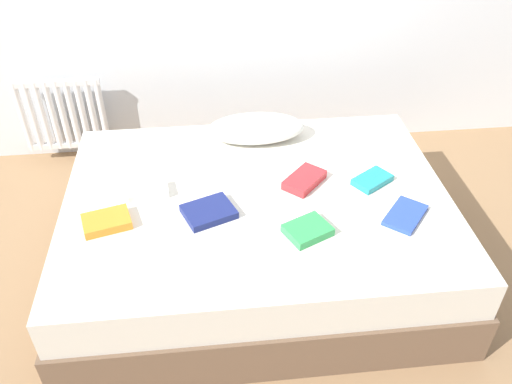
{
  "coord_description": "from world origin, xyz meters",
  "views": [
    {
      "loc": [
        -0.23,
        -2.11,
        2.16
      ],
      "look_at": [
        0.0,
        0.05,
        0.48
      ],
      "focal_mm": 36.95,
      "sensor_mm": 36.0,
      "label": 1
    }
  ],
  "objects_px": {
    "textbook_red": "(304,180)",
    "textbook_orange": "(107,222)",
    "textbook_teal": "(372,180)",
    "textbook_navy": "(209,212)",
    "textbook_blue": "(405,215)",
    "radiator": "(63,115)",
    "pillow": "(256,128)",
    "textbook_white": "(148,191)",
    "textbook_green": "(308,230)",
    "bed": "(257,232)"
  },
  "relations": [
    {
      "from": "textbook_green",
      "to": "radiator",
      "type": "bearing_deg",
      "value": 107.55
    },
    {
      "from": "textbook_teal",
      "to": "textbook_orange",
      "type": "bearing_deg",
      "value": 154.63
    },
    {
      "from": "textbook_teal",
      "to": "textbook_green",
      "type": "distance_m",
      "value": 0.55
    },
    {
      "from": "bed",
      "to": "textbook_white",
      "type": "distance_m",
      "value": 0.62
    },
    {
      "from": "textbook_navy",
      "to": "textbook_orange",
      "type": "height_order",
      "value": "textbook_orange"
    },
    {
      "from": "pillow",
      "to": "textbook_teal",
      "type": "distance_m",
      "value": 0.75
    },
    {
      "from": "textbook_red",
      "to": "textbook_teal",
      "type": "bearing_deg",
      "value": -52.25
    },
    {
      "from": "bed",
      "to": "textbook_orange",
      "type": "relative_size",
      "value": 9.12
    },
    {
      "from": "pillow",
      "to": "textbook_teal",
      "type": "bearing_deg",
      "value": -41.23
    },
    {
      "from": "radiator",
      "to": "textbook_orange",
      "type": "height_order",
      "value": "radiator"
    },
    {
      "from": "bed",
      "to": "textbook_white",
      "type": "xyz_separation_m",
      "value": [
        -0.56,
        0.06,
        0.27
      ]
    },
    {
      "from": "textbook_teal",
      "to": "radiator",
      "type": "bearing_deg",
      "value": 113.98
    },
    {
      "from": "textbook_green",
      "to": "bed",
      "type": "bearing_deg",
      "value": 97.07
    },
    {
      "from": "textbook_green",
      "to": "textbook_red",
      "type": "bearing_deg",
      "value": 56.46
    },
    {
      "from": "textbook_teal",
      "to": "textbook_orange",
      "type": "distance_m",
      "value": 1.36
    },
    {
      "from": "textbook_blue",
      "to": "textbook_white",
      "type": "distance_m",
      "value": 1.29
    },
    {
      "from": "bed",
      "to": "pillow",
      "type": "distance_m",
      "value": 0.63
    },
    {
      "from": "textbook_orange",
      "to": "textbook_navy",
      "type": "bearing_deg",
      "value": -12.54
    },
    {
      "from": "textbook_green",
      "to": "textbook_teal",
      "type": "bearing_deg",
      "value": 15.48
    },
    {
      "from": "textbook_red",
      "to": "textbook_green",
      "type": "bearing_deg",
      "value": -145.29
    },
    {
      "from": "textbook_blue",
      "to": "textbook_orange",
      "type": "height_order",
      "value": "textbook_orange"
    },
    {
      "from": "radiator",
      "to": "pillow",
      "type": "height_order",
      "value": "pillow"
    },
    {
      "from": "radiator",
      "to": "textbook_orange",
      "type": "bearing_deg",
      "value": -70.63
    },
    {
      "from": "textbook_navy",
      "to": "textbook_green",
      "type": "distance_m",
      "value": 0.49
    },
    {
      "from": "textbook_red",
      "to": "textbook_white",
      "type": "distance_m",
      "value": 0.81
    },
    {
      "from": "radiator",
      "to": "textbook_green",
      "type": "relative_size",
      "value": 2.91
    },
    {
      "from": "pillow",
      "to": "textbook_red",
      "type": "distance_m",
      "value": 0.51
    },
    {
      "from": "bed",
      "to": "textbook_green",
      "type": "distance_m",
      "value": 0.47
    },
    {
      "from": "pillow",
      "to": "textbook_red",
      "type": "xyz_separation_m",
      "value": [
        0.21,
        -0.46,
        -0.05
      ]
    },
    {
      "from": "textbook_teal",
      "to": "textbook_red",
      "type": "bearing_deg",
      "value": 141.33
    },
    {
      "from": "textbook_red",
      "to": "textbook_white",
      "type": "bearing_deg",
      "value": 133.43
    },
    {
      "from": "pillow",
      "to": "textbook_red",
      "type": "relative_size",
      "value": 2.42
    },
    {
      "from": "textbook_blue",
      "to": "pillow",
      "type": "bearing_deg",
      "value": 79.43
    },
    {
      "from": "bed",
      "to": "pillow",
      "type": "height_order",
      "value": "pillow"
    },
    {
      "from": "radiator",
      "to": "bed",
      "type": "bearing_deg",
      "value": -44.71
    },
    {
      "from": "pillow",
      "to": "textbook_green",
      "type": "distance_m",
      "value": 0.87
    },
    {
      "from": "textbook_red",
      "to": "textbook_orange",
      "type": "height_order",
      "value": "textbook_red"
    },
    {
      "from": "radiator",
      "to": "textbook_teal",
      "type": "bearing_deg",
      "value": -32.42
    },
    {
      "from": "bed",
      "to": "textbook_green",
      "type": "relative_size",
      "value": 10.09
    },
    {
      "from": "textbook_teal",
      "to": "textbook_white",
      "type": "xyz_separation_m",
      "value": [
        -1.17,
        0.02,
        0.0
      ]
    },
    {
      "from": "bed",
      "to": "textbook_green",
      "type": "xyz_separation_m",
      "value": [
        0.2,
        -0.32,
        0.27
      ]
    },
    {
      "from": "pillow",
      "to": "textbook_red",
      "type": "height_order",
      "value": "pillow"
    },
    {
      "from": "textbook_navy",
      "to": "textbook_red",
      "type": "relative_size",
      "value": 1.01
    },
    {
      "from": "textbook_blue",
      "to": "textbook_white",
      "type": "height_order",
      "value": "textbook_white"
    },
    {
      "from": "textbook_red",
      "to": "textbook_orange",
      "type": "xyz_separation_m",
      "value": [
        -0.99,
        -0.23,
        -0.0
      ]
    },
    {
      "from": "textbook_navy",
      "to": "textbook_blue",
      "type": "relative_size",
      "value": 0.96
    },
    {
      "from": "textbook_navy",
      "to": "textbook_green",
      "type": "bearing_deg",
      "value": -43.95
    },
    {
      "from": "pillow",
      "to": "textbook_white",
      "type": "distance_m",
      "value": 0.77
    },
    {
      "from": "textbook_blue",
      "to": "textbook_teal",
      "type": "bearing_deg",
      "value": 55.7
    },
    {
      "from": "textbook_green",
      "to": "textbook_orange",
      "type": "bearing_deg",
      "value": 144.77
    }
  ]
}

